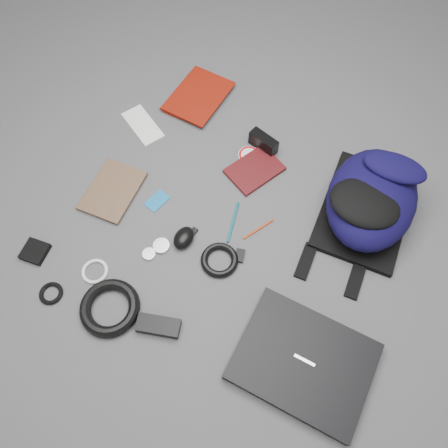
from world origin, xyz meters
The scene contains 23 objects.
ground centered at (0.00, 0.00, 0.00)m, with size 4.00×4.00×0.00m, color #4F4F51.
backpack centered at (0.38, 0.31, 0.09)m, with size 0.31×0.45×0.19m, color black, non-canonical shape.
laptop centered at (0.44, -0.25, 0.02)m, with size 0.38×0.30×0.04m, color black.
textbook_red centered at (-0.50, 0.42, 0.01)m, with size 0.20×0.26×0.03m, color maroon.
comic_book centered at (-0.49, -0.11, 0.01)m, with size 0.17×0.23×0.02m, color #BC7B0D.
envelope centered at (-0.51, 0.20, 0.00)m, with size 0.19×0.09×0.00m, color white.
dvd_case centered at (-0.03, 0.25, 0.01)m, with size 0.14×0.19×0.02m, color #3D0B0D.
compact_camera centered at (-0.06, 0.36, 0.03)m, with size 0.11×0.04×0.06m, color black.
sticker_disc centered at (-0.08, 0.30, 0.00)m, with size 0.08×0.08×0.00m, color white.
pen_teal centered at (0.02, 0.03, 0.00)m, with size 0.01×0.01×0.16m, color #0C5F6E.
pen_red centered at (0.10, 0.05, 0.00)m, with size 0.01×0.01×0.13m, color #BC330E.
id_badge centered at (-0.25, -0.04, 0.00)m, with size 0.05×0.08×0.00m, color #176FB2.
usb_black centered at (-0.08, -0.09, 0.00)m, with size 0.02×0.05×0.01m, color black.
key_fob centered at (0.10, -0.07, 0.01)m, with size 0.03×0.05×0.01m, color black.
mouse centered at (-0.08, -0.12, 0.02)m, with size 0.06×0.09×0.05m, color black.
headphone_left centered at (-0.15, -0.22, 0.01)m, with size 0.04×0.04×0.01m, color silver.
headphone_right centered at (-0.14, -0.18, 0.01)m, with size 0.06×0.06×0.01m, color #B9B9BB.
cable_coil centered at (0.06, -0.12, 0.01)m, with size 0.12×0.12×0.02m, color black.
power_brick centered at (0.02, -0.40, 0.02)m, with size 0.13×0.06×0.03m, color black.
power_cord_coil centered at (-0.14, -0.43, 0.02)m, with size 0.19×0.19×0.04m, color black.
pouch centered at (-0.47, -0.42, 0.01)m, with size 0.08×0.08×0.02m, color black.
earbud_coil centered at (-0.33, -0.50, 0.01)m, with size 0.08×0.08×0.01m, color black.
white_cable_coil centered at (-0.26, -0.37, 0.01)m, with size 0.09×0.09×0.01m, color white.
Camera 1 is at (0.36, -0.57, 1.33)m, focal length 35.00 mm.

